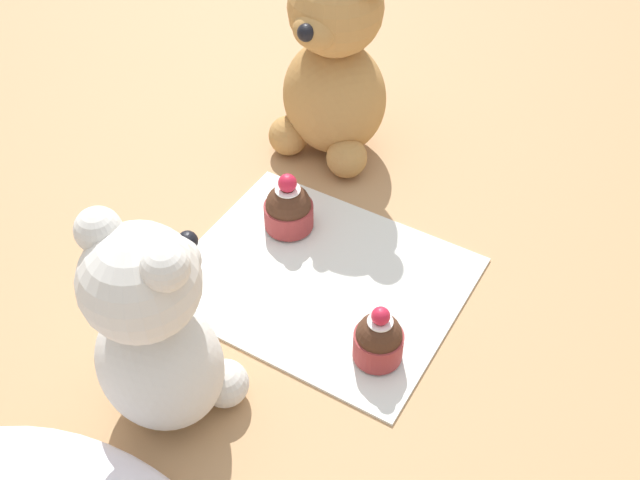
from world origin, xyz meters
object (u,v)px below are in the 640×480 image
object	(u,v)px
teddy_bear_cream	(156,333)
cupcake_near_tan_bear	(288,208)
cupcake_near_cream_bear	(379,339)
teddy_bear_tan	(333,68)

from	to	relation	value
teddy_bear_cream	cupcake_near_tan_bear	world-z (taller)	teddy_bear_cream
teddy_bear_cream	cupcake_near_tan_bear	distance (m)	0.24
teddy_bear_cream	cupcake_near_cream_bear	size ratio (longest dim) A/B	3.33
teddy_bear_tan	teddy_bear_cream	bearing A→B (deg)	-80.18
teddy_bear_tan	cupcake_near_tan_bear	world-z (taller)	teddy_bear_tan
teddy_bear_tan	cupcake_near_tan_bear	size ratio (longest dim) A/B	3.51
teddy_bear_tan	cupcake_near_tan_bear	xyz separation A→B (m)	(-0.03, 0.14, -0.08)
teddy_bear_tan	cupcake_near_cream_bear	distance (m)	0.32
teddy_bear_tan	cupcake_near_cream_bear	xyz separation A→B (m)	(-0.19, 0.25, -0.08)
cupcake_near_tan_bear	cupcake_near_cream_bear	bearing A→B (deg)	147.07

